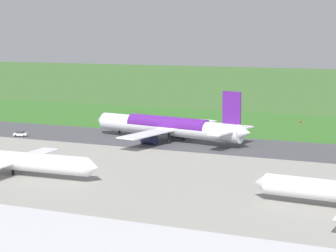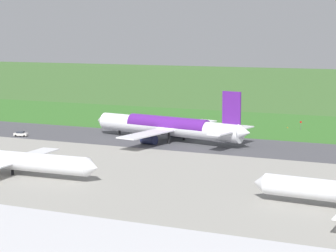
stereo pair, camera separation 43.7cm
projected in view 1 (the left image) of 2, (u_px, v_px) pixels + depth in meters
ground_plane at (196, 143)px, 186.10m from camera, size 800.00×800.00×0.00m
runway_asphalt at (196, 143)px, 186.10m from camera, size 600.00×28.07×0.06m
apron_concrete at (87, 189)px, 131.50m from camera, size 440.00×110.00×0.05m
grass_verge_foreground at (235, 126)px, 219.11m from camera, size 600.00×80.00×0.04m
airliner_main at (169, 127)px, 188.83m from camera, size 53.95×44.37×15.88m
airliner_parked_mid at (12, 160)px, 143.97m from camera, size 43.32×35.40×12.65m
service_car_followme at (21, 134)px, 197.77m from camera, size 4.52×2.81×1.62m
no_stopping_sign at (301, 125)px, 211.01m from camera, size 0.60×0.10×2.92m
traffic_cone_orange at (287, 127)px, 214.99m from camera, size 0.40×0.40×0.55m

